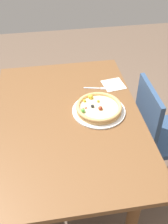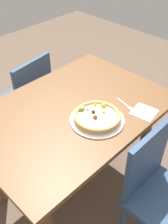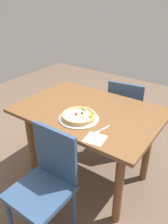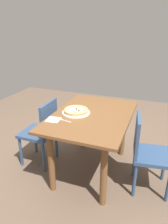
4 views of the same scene
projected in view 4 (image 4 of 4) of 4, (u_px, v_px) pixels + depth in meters
The scene contains 8 objects.
ground_plane at pixel (91, 169), 2.68m from camera, with size 6.00×6.00×0.00m, color brown.
dining_table at pixel (92, 125), 2.44m from camera, with size 1.25×0.87×0.78m.
chair_near at pixel (147, 151), 2.22m from camera, with size 0.45×0.45×0.87m.
chair_far at pixel (42, 130), 2.65m from camera, with size 0.40×0.40×0.87m.
plate at pixel (76, 113), 2.42m from camera, with size 0.33×0.33×0.01m, color white.
pizza at pixel (76, 111), 2.41m from camera, with size 0.28×0.28×0.05m.
fork at pixel (64, 120), 2.23m from camera, with size 0.05×0.16×0.00m.
napkin at pixel (53, 120), 2.25m from camera, with size 0.14×0.14×0.00m, color white.
Camera 4 is at (-2.08, -0.69, 1.72)m, focal length 33.22 mm.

